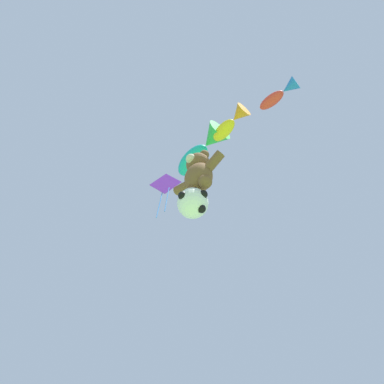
# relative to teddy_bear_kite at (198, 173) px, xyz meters

# --- Properties ---
(teddy_bear_kite) EXTENTS (2.09, 0.92, 2.13)m
(teddy_bear_kite) POSITION_rel_teddy_bear_kite_xyz_m (0.00, 0.00, 0.00)
(teddy_bear_kite) COLOR brown
(soccer_ball_kite) EXTENTS (1.04, 1.03, 0.95)m
(soccer_ball_kite) POSITION_rel_teddy_bear_kite_xyz_m (-0.31, 0.07, -1.32)
(soccer_ball_kite) COLOR white
(fish_kite_crimson) EXTENTS (1.47, 0.56, 0.49)m
(fish_kite_crimson) POSITION_rel_teddy_bear_kite_xyz_m (3.34, 0.52, 1.89)
(fish_kite_crimson) COLOR red
(fish_kite_goldfin) EXTENTS (1.61, 0.71, 0.62)m
(fish_kite_goldfin) POSITION_rel_teddy_bear_kite_xyz_m (1.39, 0.30, 2.32)
(fish_kite_goldfin) COLOR yellow
(fish_kite_teal) EXTENTS (2.49, 1.17, 0.98)m
(fish_kite_teal) POSITION_rel_teddy_bear_kite_xyz_m (-0.17, 0.46, 2.65)
(fish_kite_teal) COLOR #19ADB2
(diamond_kite) EXTENTS (1.07, 0.85, 3.05)m
(diamond_kite) POSITION_rel_teddy_bear_kite_xyz_m (-2.54, 0.72, 3.02)
(diamond_kite) COLOR purple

